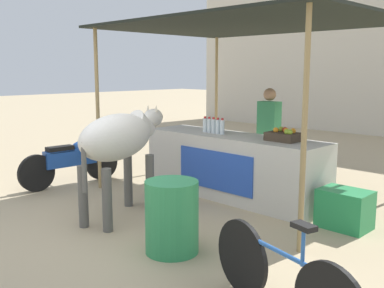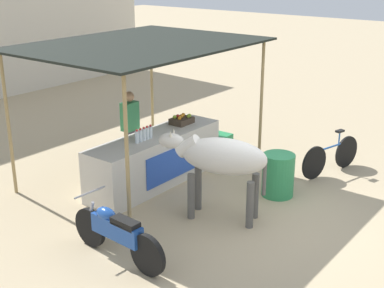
% 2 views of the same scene
% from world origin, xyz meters
% --- Properties ---
extents(ground_plane, '(60.00, 60.00, 0.00)m').
position_xyz_m(ground_plane, '(0.00, 0.00, 0.00)').
color(ground_plane, tan).
extents(stall_counter, '(3.00, 0.82, 0.96)m').
position_xyz_m(stall_counter, '(0.00, 2.20, 0.48)').
color(stall_counter, beige).
rests_on(stall_counter, ground).
extents(stall_awning, '(4.20, 3.20, 2.63)m').
position_xyz_m(stall_awning, '(0.00, 2.50, 2.52)').
color(stall_awning, black).
rests_on(stall_awning, ground).
extents(water_bottle_row, '(0.43, 0.07, 0.25)m').
position_xyz_m(water_bottle_row, '(-0.35, 2.15, 1.07)').
color(water_bottle_row, silver).
rests_on(water_bottle_row, stall_counter).
extents(fruit_crate, '(0.44, 0.32, 0.18)m').
position_xyz_m(fruit_crate, '(0.87, 2.25, 1.03)').
color(fruit_crate, '#3F3326').
rests_on(fruit_crate, stall_counter).
extents(vendor_behind_counter, '(0.34, 0.22, 1.65)m').
position_xyz_m(vendor_behind_counter, '(0.13, 2.95, 0.85)').
color(vendor_behind_counter, '#383842').
rests_on(vendor_behind_counter, ground).
extents(cooler_box, '(0.60, 0.44, 0.48)m').
position_xyz_m(cooler_box, '(1.88, 2.10, 0.24)').
color(cooler_box, '#268C4C').
rests_on(cooler_box, ground).
extents(water_barrel, '(0.57, 0.57, 0.78)m').
position_xyz_m(water_barrel, '(0.92, 0.09, 0.39)').
color(water_barrel, '#2D8C51').
rests_on(water_barrel, ground).
extents(cow, '(0.94, 1.84, 1.44)m').
position_xyz_m(cow, '(-0.44, 0.43, 1.03)').
color(cow, silver).
rests_on(cow, ground).
extents(motorcycle_parked, '(0.55, 1.80, 0.90)m').
position_xyz_m(motorcycle_parked, '(-2.39, 0.84, 0.43)').
color(motorcycle_parked, black).
rests_on(motorcycle_parked, ground).
extents(bicycle_leaning, '(1.62, 0.46, 0.85)m').
position_xyz_m(bicycle_leaning, '(2.50, -0.22, 0.35)').
color(bicycle_leaning, black).
rests_on(bicycle_leaning, ground).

